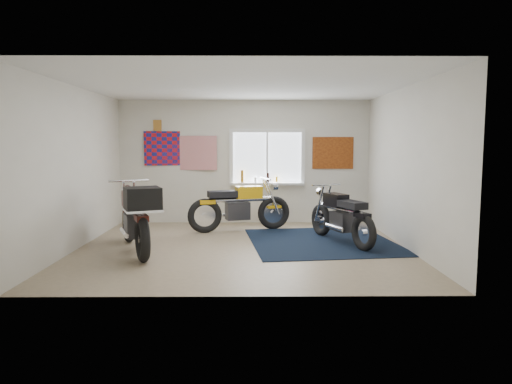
{
  "coord_description": "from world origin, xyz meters",
  "views": [
    {
      "loc": [
        0.17,
        -7.58,
        1.74
      ],
      "look_at": [
        0.24,
        0.4,
        0.9
      ],
      "focal_mm": 32.0,
      "sensor_mm": 36.0,
      "label": 1
    }
  ],
  "objects_px": {
    "yellow_triumph": "(240,208)",
    "black_chrome_bike": "(341,218)",
    "maroon_tourer": "(136,217)",
    "navy_rug": "(321,241)"
  },
  "relations": [
    {
      "from": "black_chrome_bike",
      "to": "maroon_tourer",
      "type": "xyz_separation_m",
      "value": [
        -3.42,
        -0.77,
        0.15
      ]
    },
    {
      "from": "black_chrome_bike",
      "to": "maroon_tourer",
      "type": "relative_size",
      "value": 0.87
    },
    {
      "from": "yellow_triumph",
      "to": "maroon_tourer",
      "type": "height_order",
      "value": "maroon_tourer"
    },
    {
      "from": "navy_rug",
      "to": "maroon_tourer",
      "type": "bearing_deg",
      "value": -164.71
    },
    {
      "from": "black_chrome_bike",
      "to": "maroon_tourer",
      "type": "distance_m",
      "value": 3.51
    },
    {
      "from": "yellow_triumph",
      "to": "maroon_tourer",
      "type": "bearing_deg",
      "value": -146.63
    },
    {
      "from": "yellow_triumph",
      "to": "black_chrome_bike",
      "type": "bearing_deg",
      "value": -48.25
    },
    {
      "from": "yellow_triumph",
      "to": "black_chrome_bike",
      "type": "xyz_separation_m",
      "value": [
        1.83,
        -1.13,
        -0.02
      ]
    },
    {
      "from": "yellow_triumph",
      "to": "black_chrome_bike",
      "type": "distance_m",
      "value": 2.15
    },
    {
      "from": "navy_rug",
      "to": "black_chrome_bike",
      "type": "xyz_separation_m",
      "value": [
        0.33,
        -0.07,
        0.44
      ]
    }
  ]
}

